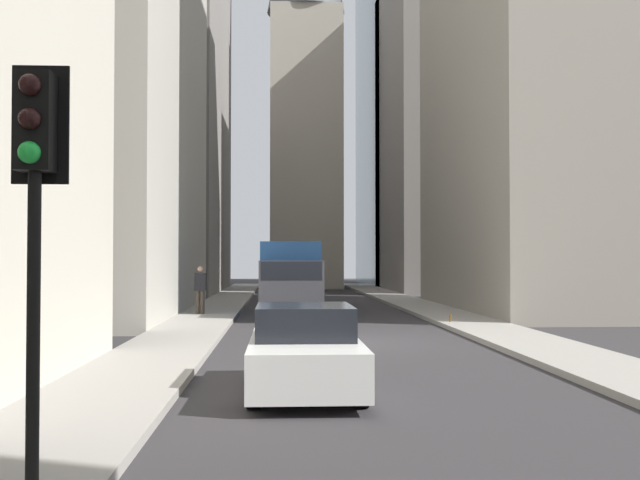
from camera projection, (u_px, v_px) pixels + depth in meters
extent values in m
plane|color=#302D30|center=(348.00, 342.00, 20.38)|extent=(135.00, 135.00, 0.00)
cube|color=gray|center=(177.00, 340.00, 20.14)|extent=(90.00, 2.20, 0.14)
cube|color=gray|center=(515.00, 338.00, 20.62)|extent=(90.00, 2.20, 0.14)
cube|color=gray|center=(568.00, 19.00, 33.15)|extent=(15.76, 10.00, 25.09)
cube|color=gray|center=(460.00, 131.00, 53.14)|extent=(13.75, 10.00, 22.16)
cube|color=gray|center=(146.00, 87.00, 50.51)|extent=(18.60, 10.00, 27.02)
cube|color=#A8A091|center=(306.00, 150.00, 58.98)|extent=(5.40, 5.40, 21.14)
cube|color=#285699|center=(290.00, 276.00, 30.40)|extent=(4.60, 2.25, 2.60)
cube|color=#38383D|center=(291.00, 287.00, 27.20)|extent=(1.90, 2.25, 1.90)
cube|color=black|center=(291.00, 270.00, 27.21)|extent=(1.92, 2.09, 0.64)
cylinder|color=black|center=(319.00, 309.00, 27.23)|extent=(0.88, 0.28, 0.88)
cylinder|color=black|center=(263.00, 309.00, 27.13)|extent=(0.88, 0.28, 0.88)
cylinder|color=black|center=(313.00, 302.00, 31.82)|extent=(0.88, 0.28, 0.88)
cylinder|color=black|center=(266.00, 302.00, 31.72)|extent=(0.88, 0.28, 0.88)
cube|color=silver|center=(305.00, 360.00, 12.63)|extent=(4.30, 1.78, 0.70)
cube|color=black|center=(304.00, 321.00, 12.85)|extent=(2.10, 1.58, 0.54)
cylinder|color=black|center=(361.00, 386.00, 11.32)|extent=(0.64, 0.22, 0.64)
cylinder|color=black|center=(254.00, 387.00, 11.24)|extent=(0.64, 0.22, 0.64)
cylinder|color=black|center=(345.00, 361.00, 14.02)|extent=(0.64, 0.22, 0.64)
cylinder|color=black|center=(259.00, 362.00, 13.93)|extent=(0.64, 0.22, 0.64)
cylinder|color=black|center=(33.00, 329.00, 6.91)|extent=(0.12, 0.12, 2.83)
cube|color=black|center=(35.00, 122.00, 6.96)|extent=(0.28, 0.32, 0.90)
cube|color=black|center=(41.00, 125.00, 7.12)|extent=(0.03, 0.52, 1.10)
sphere|color=black|center=(30.00, 85.00, 6.81)|extent=(0.20, 0.20, 0.20)
sphere|color=black|center=(30.00, 119.00, 6.80)|extent=(0.20, 0.20, 0.20)
sphere|color=green|center=(29.00, 152.00, 6.79)|extent=(0.20, 0.20, 0.20)
cylinder|color=#473D33|center=(203.00, 302.00, 28.95)|extent=(0.16, 0.16, 0.86)
cylinder|color=#473D33|center=(198.00, 302.00, 28.94)|extent=(0.16, 0.16, 0.86)
cube|color=#232328|center=(200.00, 282.00, 28.96)|extent=(0.26, 0.44, 0.66)
sphere|color=tan|center=(200.00, 269.00, 28.98)|extent=(0.22, 0.22, 0.22)
cylinder|color=brown|center=(450.00, 319.00, 25.22)|extent=(0.07, 0.07, 0.20)
cylinder|color=brown|center=(450.00, 315.00, 25.22)|extent=(0.03, 0.03, 0.07)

